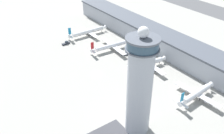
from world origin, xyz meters
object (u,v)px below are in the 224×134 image
(airplane_gate_bravo, at_px, (112,46))
(service_truck_fuel, at_px, (66,43))
(control_tower, at_px, (140,86))
(service_truck_catering, at_px, (125,54))
(airplane_gate_alpha, at_px, (88,32))
(airplane_gate_delta, at_px, (197,94))
(airplane_gate_charlie, at_px, (148,64))

(airplane_gate_bravo, relative_size, service_truck_fuel, 5.23)
(control_tower, bearing_deg, airplane_gate_bravo, 153.06)
(airplane_gate_bravo, height_order, service_truck_catering, airplane_gate_bravo)
(control_tower, relative_size, service_truck_catering, 9.65)
(airplane_gate_bravo, bearing_deg, service_truck_fuel, -139.58)
(airplane_gate_alpha, distance_m, airplane_gate_delta, 132.71)
(service_truck_catering, distance_m, service_truck_fuel, 60.23)
(airplane_gate_charlie, height_order, airplane_gate_delta, airplane_gate_delta)
(airplane_gate_charlie, height_order, service_truck_catering, airplane_gate_charlie)
(airplane_gate_alpha, relative_size, service_truck_fuel, 5.26)
(airplane_gate_alpha, xyz_separation_m, airplane_gate_delta, (132.55, 6.53, 0.38))
(airplane_gate_charlie, relative_size, airplane_gate_delta, 1.05)
(airplane_gate_charlie, bearing_deg, service_truck_fuel, -155.40)
(airplane_gate_charlie, height_order, service_truck_fuel, airplane_gate_charlie)
(control_tower, bearing_deg, airplane_gate_charlie, 132.29)
(control_tower, distance_m, airplane_gate_charlie, 74.14)
(control_tower, distance_m, airplane_gate_alpha, 139.76)
(airplane_gate_charlie, bearing_deg, airplane_gate_alpha, -174.83)
(control_tower, height_order, service_truck_fuel, control_tower)
(airplane_gate_alpha, bearing_deg, control_tower, -18.53)
(airplane_gate_delta, height_order, service_truck_fuel, airplane_gate_delta)
(service_truck_catering, bearing_deg, service_truck_fuel, -146.00)
(airplane_gate_alpha, height_order, service_truck_fuel, airplane_gate_alpha)
(control_tower, height_order, service_truck_catering, control_tower)
(airplane_gate_delta, xyz_separation_m, service_truck_catering, (-77.09, -1.02, -3.65))
(service_truck_fuel, bearing_deg, airplane_gate_alpha, 101.11)
(airplane_gate_charlie, xyz_separation_m, airplane_gate_delta, (48.99, -1.03, 0.49))
(airplane_gate_bravo, height_order, airplane_gate_delta, airplane_gate_delta)
(airplane_gate_alpha, xyz_separation_m, service_truck_catering, (55.46, 5.52, -3.26))
(airplane_gate_bravo, relative_size, airplane_gate_delta, 1.21)
(airplane_gate_charlie, xyz_separation_m, service_truck_catering, (-28.09, -2.04, -3.16))
(airplane_gate_alpha, height_order, airplane_gate_delta, airplane_gate_alpha)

